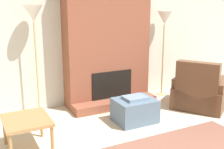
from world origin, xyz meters
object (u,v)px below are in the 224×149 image
floor_lamp_left (34,20)px  side_table (27,123)px  armchair (200,93)px  floor_lamp_right (164,22)px  ottoman (135,110)px

floor_lamp_left → side_table: bearing=-109.8°
armchair → floor_lamp_right: (-0.14, 0.99, 1.27)m
ottoman → armchair: armchair is taller
armchair → floor_lamp_left: size_ratio=0.67×
floor_lamp_left → floor_lamp_right: 2.65m
armchair → side_table: (-3.21, -0.17, 0.11)m
armchair → floor_lamp_left: 3.27m
floor_lamp_right → floor_lamp_left: bearing=180.0°
ottoman → floor_lamp_left: size_ratio=0.35×
side_table → floor_lamp_right: (3.07, 1.16, 1.16)m
armchair → side_table: armchair is taller
floor_lamp_left → armchair: bearing=-19.5°
floor_lamp_left → ottoman: bearing=-36.7°
ottoman → side_table: size_ratio=0.97×
ottoman → floor_lamp_right: floor_lamp_right is taller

